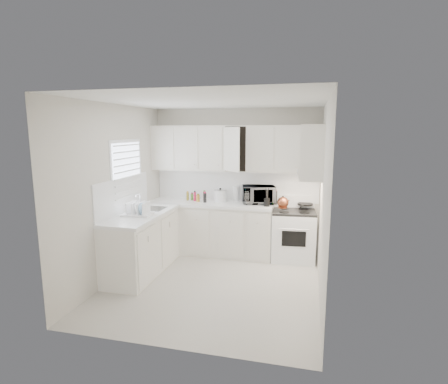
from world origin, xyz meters
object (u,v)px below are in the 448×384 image
(tea_kettle, at_px, (283,202))
(dish_rack, at_px, (138,208))
(microwave, at_px, (259,193))
(rice_cooker, at_px, (220,195))
(stove, at_px, (293,228))
(utensil_crock, at_px, (267,197))

(tea_kettle, xyz_separation_m, dish_rack, (-2.09, -1.07, 0.02))
(microwave, distance_m, rice_cooker, 0.70)
(tea_kettle, distance_m, microwave, 0.52)
(rice_cooker, bearing_deg, stove, 10.18)
(stove, xyz_separation_m, rice_cooker, (-1.32, 0.10, 0.52))
(tea_kettle, bearing_deg, microwave, 174.31)
(stove, height_order, microwave, microwave)
(microwave, relative_size, rice_cooker, 2.30)
(microwave, distance_m, utensil_crock, 0.28)
(stove, height_order, tea_kettle, tea_kettle)
(rice_cooker, distance_m, utensil_crock, 0.90)
(rice_cooker, xyz_separation_m, utensil_crock, (0.87, -0.22, 0.04))
(stove, xyz_separation_m, dish_rack, (-2.27, -1.23, 0.51))
(stove, relative_size, dish_rack, 2.61)
(utensil_crock, bearing_deg, microwave, 129.17)
(utensil_crock, distance_m, dish_rack, 2.13)
(utensil_crock, xyz_separation_m, dish_rack, (-1.82, -1.11, -0.05))
(stove, bearing_deg, microwave, 167.81)
(tea_kettle, relative_size, microwave, 0.42)
(stove, height_order, utensil_crock, utensil_crock)
(utensil_crock, relative_size, dish_rack, 0.77)
(rice_cooker, bearing_deg, microwave, 13.47)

